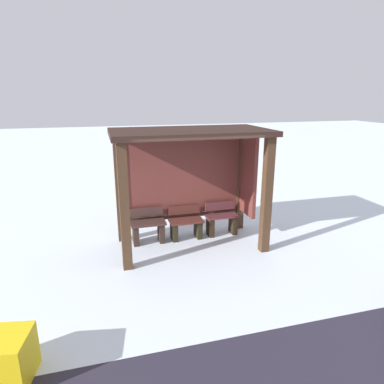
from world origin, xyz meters
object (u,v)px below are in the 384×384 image
bench_left_inside (148,228)px  bus_shelter (193,162)px  bench_center_inside (186,225)px  bench_right_inside (222,221)px

bench_left_inside → bus_shelter: bearing=-10.7°
bus_shelter → bench_left_inside: (-0.99, 0.19, -1.50)m
bench_left_inside → bench_center_inside: bearing=0.1°
bus_shelter → bench_left_inside: bearing=169.3°
bus_shelter → bench_center_inside: size_ratio=4.15×
bus_shelter → bench_right_inside: bearing=13.7°
bench_left_inside → bench_center_inside: (0.88, 0.00, -0.02)m
bench_left_inside → bench_right_inside: bench_left_inside is taller
bus_shelter → bench_center_inside: 1.53m
bus_shelter → bench_right_inside: (0.77, 0.19, -1.50)m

